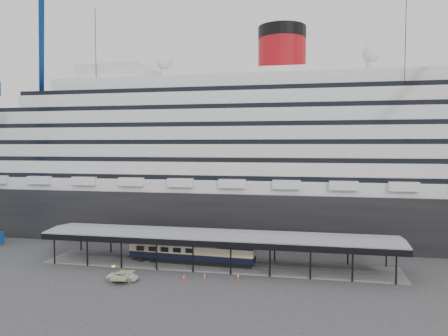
{
  "coord_description": "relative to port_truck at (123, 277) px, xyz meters",
  "views": [
    {
      "loc": [
        14.62,
        -61.6,
        19.12
      ],
      "look_at": [
        0.43,
        8.0,
        15.4
      ],
      "focal_mm": 35.0,
      "sensor_mm": 36.0,
      "label": 1
    }
  ],
  "objects": [
    {
      "name": "cruise_ship",
      "position": [
        11.49,
        37.09,
        17.74
      ],
      "size": [
        130.0,
        30.0,
        43.9
      ],
      "color": "black",
      "rests_on": "ground"
    },
    {
      "name": "traffic_cone_left",
      "position": [
        10.99,
        3.47,
        -0.27
      ],
      "size": [
        0.46,
        0.46,
        0.69
      ],
      "rotation": [
        0.0,
        0.0,
        0.35
      ],
      "color": "#FB480D",
      "rests_on": "ground"
    },
    {
      "name": "traffic_cone_mid",
      "position": [
        8.29,
        2.13,
        -0.24
      ],
      "size": [
        0.43,
        0.43,
        0.75
      ],
      "rotation": [
        0.0,
        0.0,
        0.13
      ],
      "color": "red",
      "rests_on": "ground"
    },
    {
      "name": "port_truck",
      "position": [
        0.0,
        0.0,
        0.0
      ],
      "size": [
        4.56,
        2.41,
        1.22
      ],
      "primitive_type": "imported",
      "rotation": [
        0.0,
        0.0,
        1.66
      ],
      "color": "silver",
      "rests_on": "ground"
    },
    {
      "name": "ground",
      "position": [
        11.45,
        5.09,
        -0.61
      ],
      "size": [
        200.0,
        200.0,
        0.0
      ],
      "primitive_type": "plane",
      "color": "#38383A",
      "rests_on": "ground"
    },
    {
      "name": "traffic_cone_right",
      "position": [
        15.77,
        3.98,
        -0.21
      ],
      "size": [
        0.46,
        0.46,
        0.81
      ],
      "rotation": [
        0.0,
        0.0,
        0.1
      ],
      "color": "red",
      "rests_on": "ground"
    },
    {
      "name": "pullman_carriage",
      "position": [
        7.18,
        10.09,
        1.85
      ],
      "size": [
        20.62,
        3.78,
        20.14
      ],
      "rotation": [
        0.0,
        0.0,
        -0.06
      ],
      "color": "black",
      "rests_on": "ground"
    },
    {
      "name": "platform_canopy",
      "position": [
        11.45,
        10.09,
        1.75
      ],
      "size": [
        56.0,
        9.18,
        5.3
      ],
      "color": "slate",
      "rests_on": "ground"
    }
  ]
}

